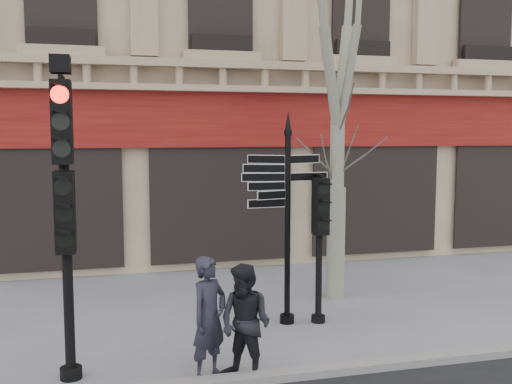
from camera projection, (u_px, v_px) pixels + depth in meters
ground at (279, 340)px, 9.06m from camera, size 80.00×80.00×0.00m
kerb at (308, 373)px, 7.71m from camera, size 80.00×0.25×0.12m
fingerpost at (288, 182)px, 9.65m from camera, size 1.68×1.68×3.66m
traffic_signal_main at (64, 179)px, 7.38m from camera, size 0.47×0.34×4.27m
traffic_signal_secondary at (319, 222)px, 9.76m from camera, size 0.43×0.30×2.53m
pedestrian_a at (209, 318)px, 7.58m from camera, size 0.72×0.69×1.67m
pedestrian_b at (245, 323)px, 7.52m from camera, size 0.96×0.96×1.57m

